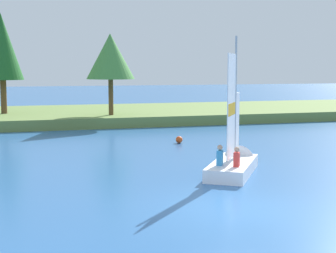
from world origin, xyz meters
The scene contains 6 objects.
ground_plane centered at (0.00, 0.00, 0.00)m, with size 200.00×200.00×0.00m, color #2D609E.
shore_bank centered at (0.00, 25.97, 0.36)m, with size 80.00×12.82×0.73m, color olive.
shoreline_tree_midleft centered at (-7.43, 25.04, 5.59)m, with size 3.01×3.01×7.32m.
shoreline_tree_centre centered at (-0.01, 21.82, 4.86)m, with size 3.42×3.42×5.76m.
sailboat centered at (2.20, 4.86, 0.40)m, with size 3.55×4.37×5.69m.
channel_buoy centered at (2.16, 12.32, 0.19)m, with size 0.38×0.38×0.38m, color #E54C19.
Camera 1 is at (-5.63, -12.84, 4.07)m, focal length 52.31 mm.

